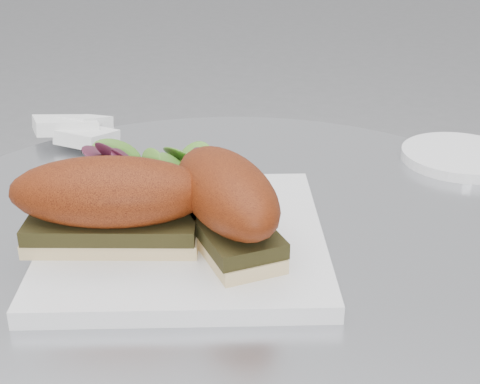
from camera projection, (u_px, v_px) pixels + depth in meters
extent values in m
cylinder|color=#AEAFB5|center=(232.00, 241.00, 0.66)|extent=(0.70, 0.70, 0.02)
cube|color=white|center=(185.00, 238.00, 0.62)|extent=(0.31, 0.31, 0.02)
cube|color=beige|center=(114.00, 237.00, 0.60)|extent=(0.16, 0.09, 0.01)
cube|color=black|center=(113.00, 223.00, 0.59)|extent=(0.16, 0.10, 0.01)
ellipsoid|color=maroon|center=(110.00, 192.00, 0.58)|extent=(0.19, 0.12, 0.06)
cube|color=beige|center=(226.00, 236.00, 0.60)|extent=(0.13, 0.15, 0.01)
cube|color=black|center=(226.00, 222.00, 0.59)|extent=(0.13, 0.15, 0.01)
ellipsoid|color=maroon|center=(226.00, 191.00, 0.58)|extent=(0.15, 0.17, 0.06)
cylinder|color=white|center=(460.00, 156.00, 0.81)|extent=(0.14, 0.14, 0.01)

